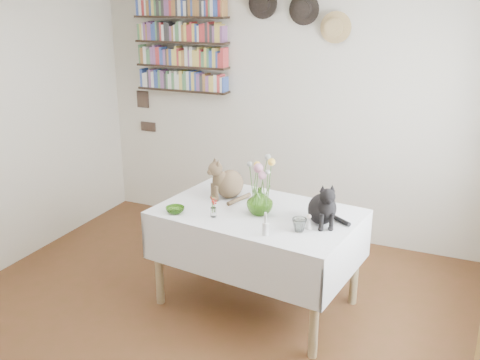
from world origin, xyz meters
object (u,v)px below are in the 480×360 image
at_px(black_cat, 323,201).
at_px(bookshelf_unit, 182,46).
at_px(flower_vase, 260,201).
at_px(tabby_cat, 230,177).
at_px(dining_table, 257,235).

relative_size(black_cat, bookshelf_unit, 0.33).
bearing_deg(flower_vase, tabby_cat, 145.92).
relative_size(flower_vase, bookshelf_unit, 0.20).
height_order(dining_table, black_cat, black_cat).
bearing_deg(flower_vase, bookshelf_unit, 135.09).
height_order(tabby_cat, flower_vase, tabby_cat).
bearing_deg(black_cat, bookshelf_unit, 114.14).
bearing_deg(dining_table, black_cat, -1.98).
relative_size(black_cat, flower_vase, 1.61).
bearing_deg(flower_vase, dining_table, 128.22).
relative_size(dining_table, tabby_cat, 4.63).
bearing_deg(bookshelf_unit, black_cat, -36.43).
height_order(black_cat, flower_vase, black_cat).
height_order(black_cat, bookshelf_unit, bookshelf_unit).
distance_m(flower_vase, bookshelf_unit, 2.22).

